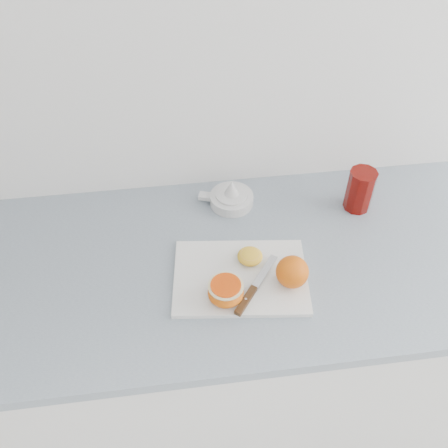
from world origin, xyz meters
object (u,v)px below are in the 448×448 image
half_orange (226,292)px  citrus_juicer (231,197)px  red_tumbler (360,191)px  cutting_board (240,277)px  counter (285,343)px

half_orange → citrus_juicer: bearing=79.8°
citrus_juicer → red_tumbler: (0.34, -0.06, 0.03)m
cutting_board → half_orange: size_ratio=3.85×
counter → citrus_juicer: (-0.15, 0.20, 0.47)m
citrus_juicer → cutting_board: bearing=-93.3°
counter → cutting_board: (-0.16, -0.07, 0.45)m
citrus_juicer → red_tumbler: 0.35m
cutting_board → citrus_juicer: 0.27m
citrus_juicer → red_tumbler: size_ratio=1.25×
half_orange → citrus_juicer: (0.06, 0.33, -0.02)m
counter → red_tumbler: size_ratio=20.26×
counter → half_orange: size_ratio=29.77×
citrus_juicer → half_orange: bearing=-100.2°
half_orange → citrus_juicer: 0.34m
counter → red_tumbler: bearing=36.0°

